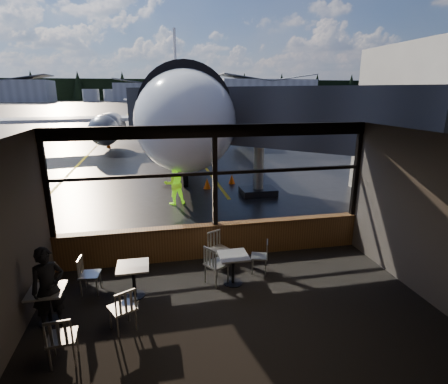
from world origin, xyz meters
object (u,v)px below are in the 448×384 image
object	(u,v)px
cafe_table_mid	(134,281)
cone_nose	(207,183)
passenger	(49,289)
cafe_table_left	(49,306)
chair_near_w	(217,264)
chair_near_e	(259,257)
chair_mid_s	(122,308)
cone_extra	(232,179)
cafe_table_near	(233,269)
chair_near_n	(219,250)
airliner	(178,72)
chair_mid_w	(90,275)
jet_bridge	(276,140)
chair_left_s	(62,338)
cone_wing	(108,144)
ground_crew	(174,183)

from	to	relation	value
cafe_table_mid	cone_nose	xyz separation A→B (m)	(2.92, 8.42, -0.13)
passenger	cafe_table_mid	bearing A→B (deg)	2.16
cafe_table_left	cone_nose	world-z (taller)	cafe_table_left
chair_near_w	chair_near_e	bearing A→B (deg)	72.92
chair_mid_s	cone_extra	xyz separation A→B (m)	(4.39, 10.16, -0.22)
cafe_table_near	chair_near_n	distance (m)	0.89
airliner	cone_nose	distance (m)	14.38
chair_mid_s	cone_nose	bearing A→B (deg)	45.25
chair_near_w	passenger	world-z (taller)	passenger
chair_near_n	cafe_table_mid	bearing A→B (deg)	-2.86
chair_near_w	chair_mid_w	world-z (taller)	chair_near_w
passenger	chair_near_w	bearing A→B (deg)	-9.24
jet_bridge	chair_left_s	world-z (taller)	jet_bridge
cone_nose	cafe_table_mid	bearing A→B (deg)	-109.14
chair_near_e	chair_near_w	size ratio (longest dim) A/B	0.88
cone_extra	cafe_table_mid	bearing A→B (deg)	-115.04
jet_bridge	passenger	bearing A→B (deg)	-132.49
chair_mid_w	cone_wing	world-z (taller)	chair_mid_w
cone_wing	chair_mid_w	bearing A→B (deg)	-84.93
jet_bridge	cone_wing	world-z (taller)	jet_bridge
cone_wing	cone_extra	size ratio (longest dim) A/B	1.09
chair_near_e	cone_extra	size ratio (longest dim) A/B	1.85
jet_bridge	chair_mid_s	world-z (taller)	jet_bridge
chair_near_e	chair_near_n	world-z (taller)	chair_near_n
cone_nose	ground_crew	bearing A→B (deg)	-128.83
chair_near_n	cone_extra	world-z (taller)	chair_near_n
cone_wing	cone_extra	distance (m)	15.14
cafe_table_near	cafe_table_left	distance (m)	3.81
cafe_table_mid	ground_crew	distance (m)	6.57
airliner	cafe_table_left	bearing A→B (deg)	-97.42
chair_mid_s	ground_crew	distance (m)	7.67
cafe_table_near	passenger	world-z (taller)	passenger
cone_nose	chair_near_n	bearing A→B (deg)	-96.76
cafe_table_mid	chair_left_s	xyz separation A→B (m)	(-1.04, -1.74, 0.09)
cafe_table_near	cafe_table_mid	distance (m)	2.20
chair_near_n	ground_crew	size ratio (longest dim) A/B	0.56
cafe_table_left	cone_extra	distance (m)	11.25
chair_near_w	cone_wing	xyz separation A→B (m)	(-4.73, 22.24, -0.23)
chair_near_e	jet_bridge	bearing A→B (deg)	-3.27
airliner	cafe_table_mid	distance (m)	22.53
ground_crew	cone_wing	world-z (taller)	ground_crew
cafe_table_left	cone_extra	size ratio (longest dim) A/B	1.57
airliner	cone_extra	world-z (taller)	airliner
jet_bridge	chair_near_n	bearing A→B (deg)	-120.73
chair_near_e	chair_mid_w	bearing A→B (deg)	110.91
chair_mid_w	chair_near_n	bearing A→B (deg)	107.17
cafe_table_near	cafe_table_mid	world-z (taller)	cafe_table_mid
airliner	cone_wing	distance (m)	7.97
chair_mid_w	chair_left_s	xyz separation A→B (m)	(-0.11, -2.09, 0.03)
cafe_table_mid	chair_mid_w	size ratio (longest dim) A/B	0.86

